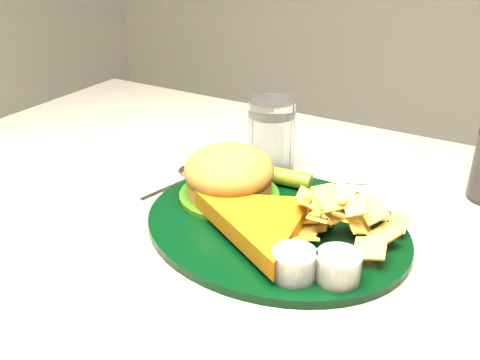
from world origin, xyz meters
name	(u,v)px	position (x,y,z in m)	size (l,w,h in m)	color
dinner_plate	(276,203)	(0.07, -0.03, 0.79)	(0.35, 0.29, 0.08)	black
water_glass	(271,136)	(-0.02, 0.13, 0.81)	(0.07, 0.07, 0.12)	white
fork_napkin	(321,235)	(0.13, -0.02, 0.76)	(0.14, 0.19, 0.01)	white
spoon	(168,187)	(-0.12, -0.01, 0.75)	(0.04, 0.14, 0.01)	silver
wrapped_straw	(301,179)	(0.04, 0.12, 0.75)	(0.20, 0.07, 0.01)	silver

